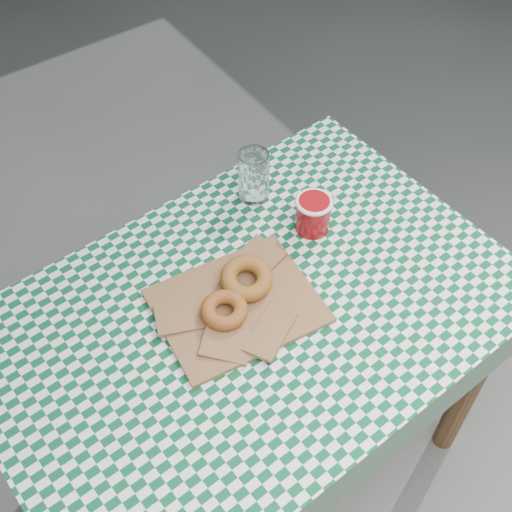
{
  "coord_description": "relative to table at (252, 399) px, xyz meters",
  "views": [
    {
      "loc": [
        -0.3,
        -0.66,
        1.92
      ],
      "look_at": [
        0.24,
        0.1,
        0.79
      ],
      "focal_mm": 47.77,
      "sensor_mm": 36.0,
      "label": 1
    }
  ],
  "objects": [
    {
      "name": "bagel_front",
      "position": [
        -0.05,
        0.02,
        0.41
      ],
      "size": [
        0.1,
        0.1,
        0.03
      ],
      "primitive_type": "torus",
      "rotation": [
        0.0,
        0.0,
        0.01
      ],
      "color": "#A14F21",
      "rests_on": "paper_bag"
    },
    {
      "name": "tablecloth",
      "position": [
        0.0,
        0.0,
        0.38
      ],
      "size": [
        1.15,
        0.8,
        0.01
      ],
      "primitive_type": "cube",
      "rotation": [
        0.0,
        0.0,
        0.05
      ],
      "color": "#0B4A2A",
      "rests_on": "table"
    },
    {
      "name": "table",
      "position": [
        0.0,
        0.0,
        0.0
      ],
      "size": [
        1.13,
        0.78,
        0.75
      ],
      "primitive_type": "cube",
      "rotation": [
        0.0,
        0.0,
        0.05
      ],
      "color": "brown",
      "rests_on": "ground"
    },
    {
      "name": "bagel_back",
      "position": [
        0.03,
        0.06,
        0.42
      ],
      "size": [
        0.14,
        0.14,
        0.03
      ],
      "primitive_type": "torus",
      "rotation": [
        0.0,
        0.0,
        -0.32
      ],
      "color": "#9E5820",
      "rests_on": "paper_bag"
    },
    {
      "name": "drinking_glass",
      "position": [
        0.2,
        0.27,
        0.45
      ],
      "size": [
        0.09,
        0.09,
        0.13
      ],
      "primitive_type": "cylinder",
      "rotation": [
        0.0,
        0.0,
        -0.21
      ],
      "color": "white",
      "rests_on": "tablecloth"
    },
    {
      "name": "paper_bag",
      "position": [
        -0.02,
        0.03,
        0.39
      ],
      "size": [
        0.35,
        0.3,
        0.02
      ],
      "primitive_type": "cube",
      "rotation": [
        0.0,
        0.0,
        -0.12
      ],
      "color": "olive",
      "rests_on": "tablecloth"
    },
    {
      "name": "coffee_mug",
      "position": [
        0.25,
        0.11,
        0.43
      ],
      "size": [
        0.19,
        0.19,
        0.09
      ],
      "primitive_type": null,
      "rotation": [
        0.0,
        0.0,
        0.22
      ],
      "color": "maroon",
      "rests_on": "tablecloth"
    },
    {
      "name": "ground",
      "position": [
        -0.16,
        -0.01,
        -0.38
      ],
      "size": [
        60.0,
        60.0,
        0.0
      ],
      "primitive_type": "plane",
      "color": "#4C4C48",
      "rests_on": "ground"
    }
  ]
}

